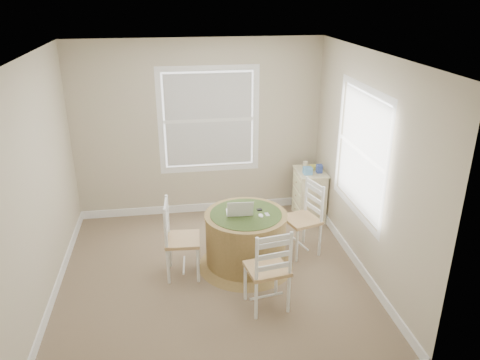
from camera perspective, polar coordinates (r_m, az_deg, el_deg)
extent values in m
cube|color=#79694D|center=(5.77, -3.32, -11.66)|extent=(3.60, 3.60, 0.02)
cube|color=white|center=(4.82, -4.03, 15.10)|extent=(3.60, 3.60, 0.02)
cube|color=#BAB392|center=(6.86, -5.07, 6.10)|extent=(3.60, 0.02, 2.60)
cube|color=#BAB392|center=(3.55, -0.85, -10.39)|extent=(3.60, 0.02, 2.60)
cube|color=#BAB392|center=(5.33, -23.41, -0.66)|extent=(0.02, 3.60, 2.60)
cube|color=#BAB392|center=(5.59, 15.15, 1.53)|extent=(0.02, 3.60, 2.60)
cube|color=white|center=(7.29, -4.73, -3.34)|extent=(3.60, 0.02, 0.12)
cube|color=white|center=(5.88, -21.35, -11.82)|extent=(0.02, 3.60, 0.12)
cube|color=white|center=(6.12, 13.80, -9.37)|extent=(0.02, 3.60, 0.12)
cylinder|color=olive|center=(5.76, 0.71, -7.05)|extent=(0.98, 0.98, 0.63)
cone|color=olive|center=(5.94, 0.69, -10.00)|extent=(1.18, 1.18, 0.07)
cylinder|color=olive|center=(5.62, 0.72, -4.32)|extent=(1.00, 1.00, 0.03)
cylinder|color=#3B4E22|center=(5.61, 0.72, -4.18)|extent=(0.86, 0.86, 0.01)
cone|color=#3B4E22|center=(5.63, 0.72, -4.69)|extent=(0.96, 0.96, 0.10)
cube|color=white|center=(5.64, -0.09, -3.99)|extent=(0.32, 0.23, 0.02)
cube|color=silver|center=(5.63, -0.09, -3.90)|extent=(0.26, 0.13, 0.00)
cube|color=black|center=(5.47, 0.04, -3.59)|extent=(0.31, 0.08, 0.20)
ellipsoid|color=white|center=(5.56, 2.55, -4.35)|extent=(0.06, 0.09, 0.03)
cube|color=#B7BABF|center=(5.60, 3.32, -4.25)|extent=(0.05, 0.09, 0.02)
cube|color=black|center=(5.70, 2.39, -3.68)|extent=(0.06, 0.05, 0.02)
cube|color=beige|center=(7.04, 8.44, -1.80)|extent=(0.39, 0.54, 0.72)
cube|color=beige|center=(6.89, 8.62, 1.02)|extent=(0.43, 0.57, 0.02)
cube|color=beige|center=(7.08, 6.86, -3.48)|extent=(0.02, 0.45, 0.15)
cube|color=beige|center=(6.99, 6.95, -1.85)|extent=(0.02, 0.45, 0.15)
cube|color=beige|center=(6.90, 7.03, -0.25)|extent=(0.02, 0.45, 0.15)
cube|color=#548EC1|center=(6.76, 8.27, 1.14)|extent=(0.12, 0.12, 0.10)
cube|color=#CFC849|center=(6.95, 9.05, 1.52)|extent=(0.15, 0.10, 0.06)
cube|color=#314493|center=(6.83, 9.61, 1.38)|extent=(0.08, 0.08, 0.12)
cylinder|color=beige|center=(7.00, 7.99, 1.87)|extent=(0.07, 0.07, 0.09)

